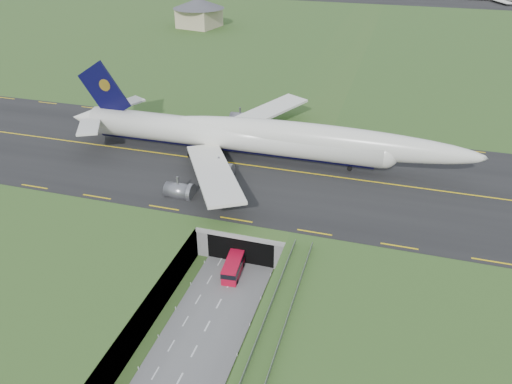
% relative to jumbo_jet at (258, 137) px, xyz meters
% --- Properties ---
extents(ground, '(900.00, 900.00, 0.00)m').
position_rel_jumbo_jet_xyz_m(ground, '(5.11, -36.44, -11.28)').
color(ground, '#305923').
rests_on(ground, ground).
extents(airfield_deck, '(800.00, 800.00, 6.00)m').
position_rel_jumbo_jet_xyz_m(airfield_deck, '(5.11, -36.44, -8.28)').
color(airfield_deck, gray).
rests_on(airfield_deck, ground).
extents(trench_road, '(12.00, 75.00, 0.20)m').
position_rel_jumbo_jet_xyz_m(trench_road, '(5.11, -43.94, -11.18)').
color(trench_road, slate).
rests_on(trench_road, ground).
extents(taxiway, '(800.00, 44.00, 0.18)m').
position_rel_jumbo_jet_xyz_m(taxiway, '(5.11, -3.44, -5.19)').
color(taxiway, black).
rests_on(taxiway, airfield_deck).
extents(tunnel_portal, '(17.00, 22.30, 6.00)m').
position_rel_jumbo_jet_xyz_m(tunnel_portal, '(5.11, -19.72, -7.94)').
color(tunnel_portal, gray).
rests_on(tunnel_portal, ground).
extents(guideway, '(3.00, 53.00, 7.05)m').
position_rel_jumbo_jet_xyz_m(guideway, '(16.11, -55.55, -5.96)').
color(guideway, '#A8A8A3').
rests_on(guideway, ground).
extents(jumbo_jet, '(91.30, 59.40, 19.65)m').
position_rel_jumbo_jet_xyz_m(jumbo_jet, '(0.00, 0.00, 0.00)').
color(jumbo_jet, white).
rests_on(jumbo_jet, ground).
extents(shuttle_tram, '(3.15, 7.04, 2.81)m').
position_rel_jumbo_jet_xyz_m(shuttle_tram, '(4.92, -31.81, -9.73)').
color(shuttle_tram, '#BA0C28').
rests_on(shuttle_tram, ground).
extents(service_building, '(27.10, 27.10, 12.55)m').
position_rel_jumbo_jet_xyz_m(service_building, '(-63.99, 123.83, 2.16)').
color(service_building, '#C4B38E').
rests_on(service_building, ground).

